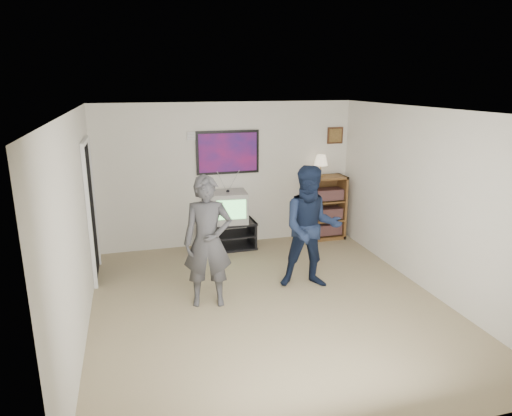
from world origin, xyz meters
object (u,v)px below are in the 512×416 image
bookshelf (325,208)px  person_short (311,228)px  crt_television (228,207)px  person_tall (208,242)px  media_stand (227,235)px

bookshelf → person_short: bearing=-119.0°
crt_television → person_short: (0.79, -1.82, 0.12)m
crt_television → person_tall: size_ratio=0.37×
media_stand → crt_television: 0.51m
crt_television → bookshelf: 1.83m
crt_television → media_stand: bearing=-175.3°
crt_television → bookshelf: bearing=6.2°
bookshelf → person_tall: 3.23m
person_short → crt_television: bearing=127.0°
media_stand → crt_television: (0.03, 0.00, 0.51)m
person_short → bookshelf: bearing=74.5°
person_tall → person_short: person_short is taller
crt_television → person_tall: 2.09m
media_stand → person_short: (0.82, -1.82, 0.63)m
person_tall → media_stand: bearing=81.8°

